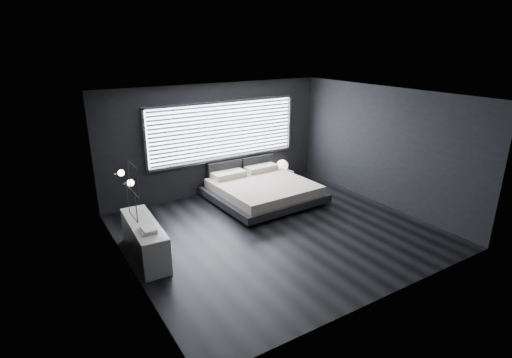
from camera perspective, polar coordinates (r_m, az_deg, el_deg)
room at (r=7.90m, az=3.25°, el=1.70°), size 6.04×6.00×2.80m
window at (r=10.19m, az=-4.56°, el=6.88°), size 4.14×0.09×1.52m
headboard at (r=10.61m, az=-2.12°, el=1.62°), size 1.96×0.16×0.52m
sconce_near at (r=6.74m, az=-17.51°, el=-0.52°), size 0.18×0.11×0.11m
sconce_far at (r=7.30m, az=-18.74°, el=0.83°), size 0.18×0.11×0.11m
wall_art_upper at (r=6.09m, az=-17.09°, el=-0.08°), size 0.01×0.48×0.48m
wall_art_lower at (r=6.48m, az=-17.29°, el=-3.39°), size 0.01×0.48×0.48m
bed at (r=9.86m, az=0.91°, el=-1.49°), size 2.50×2.40×0.62m
nightstand at (r=11.19m, az=3.55°, el=0.35°), size 0.58×0.49×0.33m
orb_lamp at (r=11.09m, az=3.77°, el=1.94°), size 0.32×0.32×0.32m
dresser at (r=7.61m, az=-15.58°, el=-8.36°), size 0.56×1.72×0.68m
book_stack at (r=7.11m, az=-15.13°, el=-7.01°), size 0.30×0.37×0.07m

